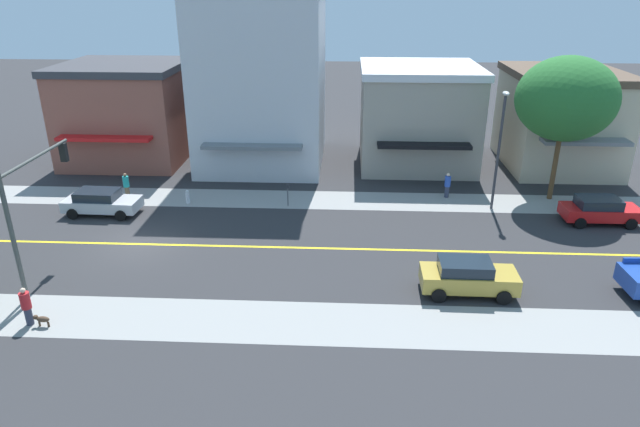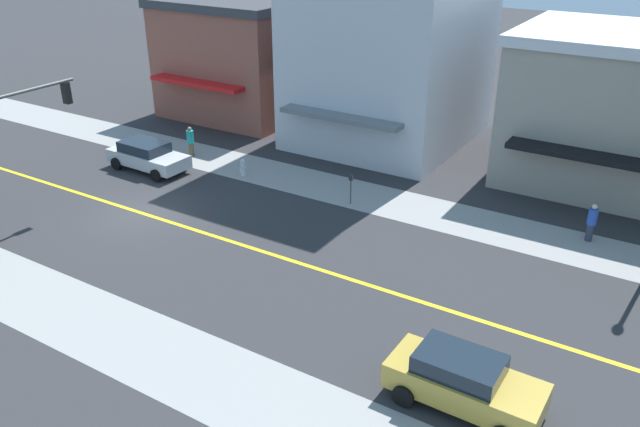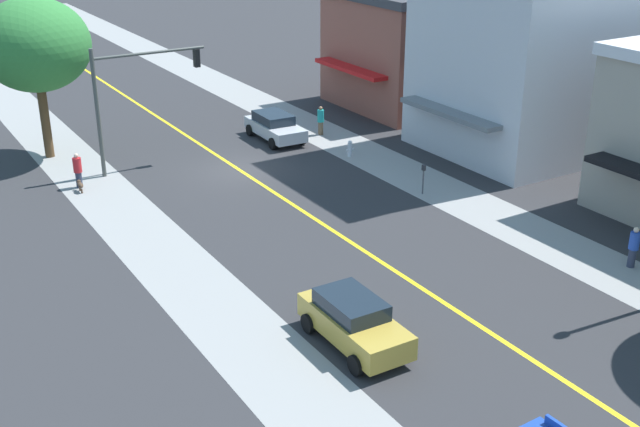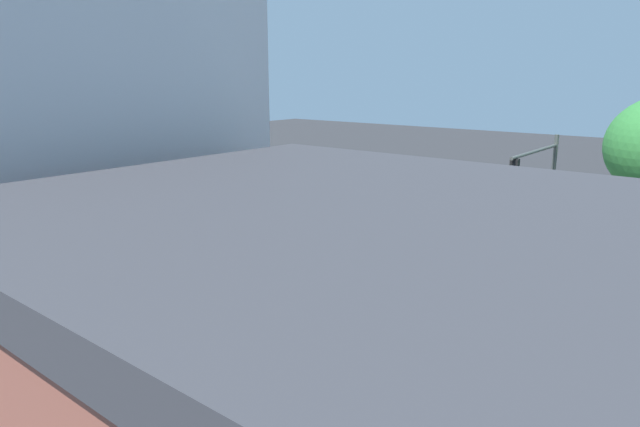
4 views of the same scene
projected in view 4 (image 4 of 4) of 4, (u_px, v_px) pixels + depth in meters
name	position (u px, v px, depth m)	size (l,w,h in m)	color
ground_plane	(435.00, 285.00, 24.13)	(140.00, 140.00, 0.00)	#2D2D30
sidewalk_left	(341.00, 342.00, 18.98)	(3.11, 126.00, 0.01)	gray
sidewalk_right	(496.00, 248.00, 29.29)	(3.11, 126.00, 0.01)	gray
road_centerline_stripe	(435.00, 285.00, 24.13)	(0.20, 126.00, 0.00)	yellow
corner_shop_building	(324.00, 426.00, 8.48)	(9.42, 8.82, 7.24)	#935142
tan_rowhouse	(1.00, 132.00, 13.86)	(11.32, 9.08, 14.95)	silver
fire_hydrant	(334.00, 314.00, 20.23)	(0.44, 0.24, 0.87)	silver
parking_meter	(221.00, 264.00, 24.04)	(0.12, 0.18, 1.42)	#4C4C51
traffic_light_mast	(540.00, 183.00, 24.66)	(5.70, 0.32, 6.24)	#474C47
street_lamp	(66.00, 160.00, 30.66)	(0.70, 0.36, 7.11)	#38383D
red_sedan_left_curb	(57.00, 203.00, 36.34)	(1.98, 4.24, 1.53)	red
gold_sedan_right_curb	(244.00, 200.00, 37.02)	(1.96, 4.22, 1.59)	#B29338
silver_sedan_left_curb	(477.00, 321.00, 18.80)	(2.12, 4.44, 1.48)	#B7BABF
blue_pickup_truck	(153.00, 181.00, 42.98)	(2.34, 6.05, 1.87)	#1E429E
pedestrian_teal_shirt	(425.00, 343.00, 17.09)	(0.38, 0.38, 1.65)	brown
pedestrian_red_shirt	(537.00, 236.00, 28.47)	(0.39, 0.39, 1.68)	#33384C
pedestrian_blue_shirt	(63.00, 235.00, 28.67)	(0.38, 0.38, 1.62)	#33384C
small_dog	(525.00, 243.00, 29.06)	(0.28, 0.68, 0.51)	#4C3828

